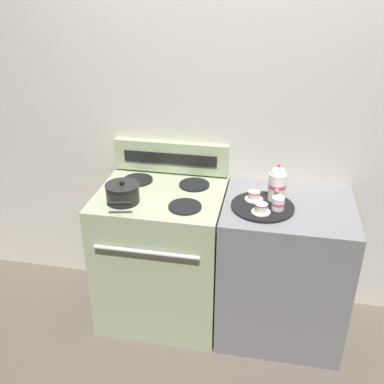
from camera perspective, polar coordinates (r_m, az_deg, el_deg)
The scene contains 11 objects.
ground_plane at distance 3.11m, azimuth 3.40°, elevation -15.53°, with size 6.00×6.00×0.00m, color brown.
wall_back at distance 2.81m, azimuth 4.96°, elevation 6.04°, with size 6.00×0.05×2.20m.
stove at distance 2.89m, azimuth -3.79°, elevation -8.02°, with size 0.75×0.65×0.90m.
control_panel at distance 2.86m, azimuth -2.70°, elevation 4.44°, with size 0.73×0.05×0.20m.
side_counter at distance 2.82m, azimuth 11.42°, elevation -9.58°, with size 0.74×0.62×0.89m.
saucepan at distance 2.56m, azimuth -8.82°, elevation -0.04°, with size 0.20×0.27×0.12m.
serving_tray at distance 2.53m, azimuth 8.94°, elevation -1.83°, with size 0.35×0.35×0.01m.
teapot at distance 2.56m, azimuth 10.78°, elevation 1.07°, with size 0.10×0.16×0.22m.
teacup_left at distance 2.56m, azimuth 7.89°, elevation -0.46°, with size 0.10×0.10×0.05m.
teacup_right at distance 2.44m, azimuth 8.77°, elevation -2.05°, with size 0.10×0.10×0.05m.
creamer_jug at distance 2.48m, azimuth 10.88°, elevation -1.42°, with size 0.07×0.07×0.07m.
Camera 1 is at (0.26, -2.28, 2.11)m, focal length 42.00 mm.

